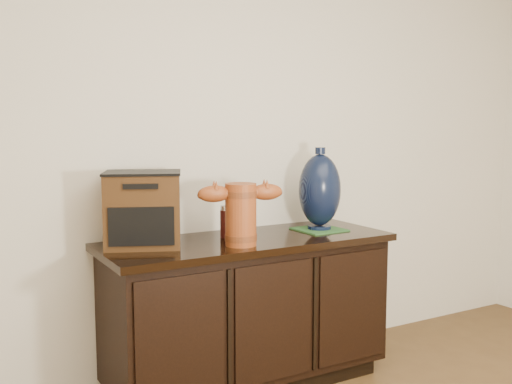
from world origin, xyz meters
TOP-DOWN VIEW (x-y plane):
  - sideboard at (0.00, 2.23)m, footprint 1.46×0.56m
  - terracotta_vessel at (-0.11, 2.09)m, footprint 0.41×0.18m
  - tv_radio at (-0.51, 2.31)m, footprint 0.43×0.39m
  - green_mat at (0.44, 2.24)m, footprint 0.24×0.24m
  - lamp_base at (0.44, 2.24)m, footprint 0.23×0.23m
  - spray_can at (-0.08, 2.30)m, footprint 0.06×0.06m

SIDE VIEW (x-z plane):
  - sideboard at x=0.00m, z-range 0.01..0.76m
  - green_mat at x=0.44m, z-range 0.76..0.76m
  - spray_can at x=-0.08m, z-range 0.75..0.91m
  - terracotta_vessel at x=-0.11m, z-range 0.77..1.07m
  - tv_radio at x=-0.51m, z-range 0.75..1.10m
  - lamp_base at x=0.44m, z-range 0.75..1.19m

